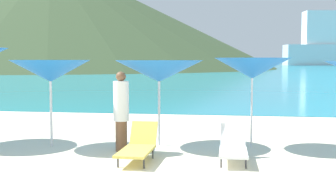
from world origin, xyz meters
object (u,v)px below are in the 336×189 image
(beachgoer_1, at_px, (121,109))
(lounge_chair_2, at_px, (233,147))
(umbrella_4, at_px, (159,71))
(lounge_chair_1, at_px, (138,146))
(umbrella_5, at_px, (252,68))
(umbrella_3, at_px, (50,71))

(beachgoer_1, bearing_deg, lounge_chair_2, -24.08)
(lounge_chair_2, distance_m, beachgoer_1, 2.70)
(umbrella_4, distance_m, lounge_chair_1, 2.30)
(umbrella_5, bearing_deg, lounge_chair_1, -142.25)
(umbrella_4, height_order, lounge_chair_2, umbrella_4)
(umbrella_5, bearing_deg, umbrella_3, -172.53)
(lounge_chair_1, xyz_separation_m, beachgoer_1, (-0.59, 0.90, 0.65))
(umbrella_3, relative_size, lounge_chair_1, 1.32)
(umbrella_3, xyz_separation_m, umbrella_4, (2.53, 0.55, -0.01))
(umbrella_3, xyz_separation_m, umbrella_5, (4.75, 0.62, 0.07))
(umbrella_4, relative_size, umbrella_5, 1.08)
(umbrella_4, xyz_separation_m, lounge_chair_1, (-0.14, -1.74, -1.49))
(umbrella_4, distance_m, beachgoer_1, 1.40)
(umbrella_5, distance_m, beachgoer_1, 3.22)
(umbrella_3, bearing_deg, umbrella_5, 7.47)
(umbrella_3, bearing_deg, lounge_chair_1, -26.53)
(umbrella_4, bearing_deg, lounge_chair_2, -40.48)
(umbrella_3, height_order, beachgoer_1, umbrella_3)
(umbrella_4, height_order, beachgoer_1, umbrella_4)
(beachgoer_1, bearing_deg, umbrella_4, 40.51)
(lounge_chair_1, distance_m, lounge_chair_2, 1.95)
(beachgoer_1, bearing_deg, umbrella_5, 8.60)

